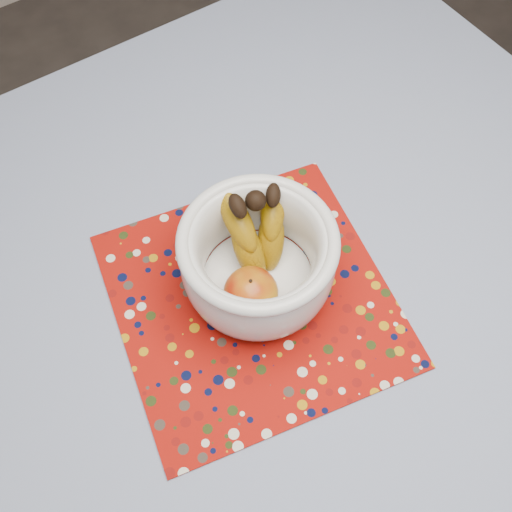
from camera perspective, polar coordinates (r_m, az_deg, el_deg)
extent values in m
plane|color=#2D2826|center=(1.65, 2.55, -15.46)|extent=(4.00, 4.00, 0.00)
cube|color=brown|center=(0.96, 4.23, -4.42)|extent=(1.20, 1.20, 0.04)
cylinder|color=brown|center=(1.70, 7.41, 12.77)|extent=(0.06, 0.06, 0.71)
cylinder|color=brown|center=(1.74, 16.77, 4.54)|extent=(0.04, 0.04, 0.44)
cylinder|color=brown|center=(1.97, 22.01, 10.87)|extent=(0.04, 0.04, 0.44)
cube|color=slate|center=(0.94, 4.33, -3.76)|extent=(1.32, 1.32, 0.01)
cube|color=#910E07|center=(0.92, -0.36, -4.12)|extent=(0.48, 0.48, 0.00)
cylinder|color=silver|center=(0.93, 0.17, -2.52)|extent=(0.11, 0.11, 0.01)
cylinder|color=silver|center=(0.92, 0.17, -2.18)|extent=(0.17, 0.17, 0.01)
torus|color=silver|center=(0.82, 0.20, 1.43)|extent=(0.23, 0.23, 0.02)
ellipsoid|color=maroon|center=(0.86, -0.50, -3.52)|extent=(0.08, 0.08, 0.07)
sphere|color=black|center=(0.85, -0.03, 5.30)|extent=(0.03, 0.03, 0.03)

